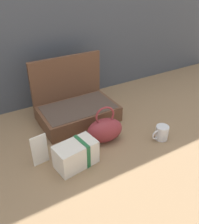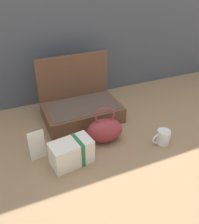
{
  "view_description": "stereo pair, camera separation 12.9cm",
  "coord_description": "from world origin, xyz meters",
  "px_view_note": "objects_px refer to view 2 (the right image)",
  "views": [
    {
      "loc": [
        -0.57,
        -0.97,
        0.86
      ],
      "look_at": [
        -0.01,
        -0.02,
        0.19
      ],
      "focal_mm": 38.74,
      "sensor_mm": 36.0,
      "label": 1
    },
    {
      "loc": [
        -0.46,
        -1.03,
        0.86
      ],
      "look_at": [
        -0.01,
        -0.02,
        0.19
      ],
      "focal_mm": 38.74,
      "sensor_mm": 36.0,
      "label": 2
    }
  ],
  "objects_px": {
    "cream_toiletry_bag": "(72,152)",
    "open_suitcase": "(80,106)",
    "teal_pouch_handbag": "(105,130)",
    "coffee_mug": "(163,137)",
    "info_card_left": "(37,145)"
  },
  "relations": [
    {
      "from": "cream_toiletry_bag",
      "to": "open_suitcase",
      "type": "bearing_deg",
      "value": 64.73
    },
    {
      "from": "open_suitcase",
      "to": "teal_pouch_handbag",
      "type": "height_order",
      "value": "open_suitcase"
    },
    {
      "from": "open_suitcase",
      "to": "coffee_mug",
      "type": "height_order",
      "value": "open_suitcase"
    },
    {
      "from": "cream_toiletry_bag",
      "to": "coffee_mug",
      "type": "distance_m",
      "value": 0.51
    },
    {
      "from": "open_suitcase",
      "to": "info_card_left",
      "type": "xyz_separation_m",
      "value": [
        -0.34,
        -0.29,
        0.0
      ]
    },
    {
      "from": "open_suitcase",
      "to": "coffee_mug",
      "type": "distance_m",
      "value": 0.55
    },
    {
      "from": "cream_toiletry_bag",
      "to": "coffee_mug",
      "type": "xyz_separation_m",
      "value": [
        0.51,
        -0.06,
        -0.02
      ]
    },
    {
      "from": "coffee_mug",
      "to": "info_card_left",
      "type": "relative_size",
      "value": 0.63
    },
    {
      "from": "coffee_mug",
      "to": "info_card_left",
      "type": "bearing_deg",
      "value": 166.98
    },
    {
      "from": "info_card_left",
      "to": "open_suitcase",
      "type": "bearing_deg",
      "value": 34.29
    },
    {
      "from": "open_suitcase",
      "to": "teal_pouch_handbag",
      "type": "relative_size",
      "value": 2.14
    },
    {
      "from": "coffee_mug",
      "to": "info_card_left",
      "type": "xyz_separation_m",
      "value": [
        -0.66,
        0.15,
        0.04
      ]
    },
    {
      "from": "teal_pouch_handbag",
      "to": "cream_toiletry_bag",
      "type": "relative_size",
      "value": 1.02
    },
    {
      "from": "open_suitcase",
      "to": "coffee_mug",
      "type": "bearing_deg",
      "value": -53.87
    },
    {
      "from": "teal_pouch_handbag",
      "to": "info_card_left",
      "type": "bearing_deg",
      "value": 179.59
    }
  ]
}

